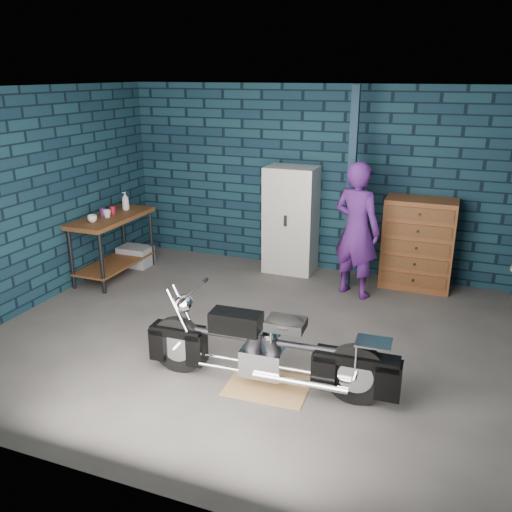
{
  "coord_description": "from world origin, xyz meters",
  "views": [
    {
      "loc": [
        1.93,
        -5.13,
        2.85
      ],
      "look_at": [
        -0.17,
        0.3,
        0.86
      ],
      "focal_mm": 38.0,
      "sensor_mm": 36.0,
      "label": 1
    }
  ],
  "objects_px": {
    "locker": "(291,220)",
    "tool_chest": "(418,244)",
    "workbench": "(114,246)",
    "person": "(357,230)",
    "motorcycle": "(268,344)",
    "storage_bin": "(136,256)"
  },
  "relations": [
    {
      "from": "locker",
      "to": "tool_chest",
      "type": "xyz_separation_m",
      "value": [
        1.82,
        0.0,
        -0.16
      ]
    },
    {
      "from": "tool_chest",
      "to": "motorcycle",
      "type": "bearing_deg",
      "value": -108.31
    },
    {
      "from": "workbench",
      "to": "tool_chest",
      "type": "height_order",
      "value": "tool_chest"
    },
    {
      "from": "workbench",
      "to": "tool_chest",
      "type": "bearing_deg",
      "value": 15.56
    },
    {
      "from": "storage_bin",
      "to": "motorcycle",
      "type": "bearing_deg",
      "value": -38.86
    },
    {
      "from": "workbench",
      "to": "motorcycle",
      "type": "relative_size",
      "value": 0.68
    },
    {
      "from": "motorcycle",
      "to": "tool_chest",
      "type": "distance_m",
      "value": 3.3
    },
    {
      "from": "person",
      "to": "locker",
      "type": "xyz_separation_m",
      "value": [
        -1.08,
        0.58,
        -0.11
      ]
    },
    {
      "from": "motorcycle",
      "to": "person",
      "type": "height_order",
      "value": "person"
    },
    {
      "from": "person",
      "to": "locker",
      "type": "height_order",
      "value": "person"
    },
    {
      "from": "workbench",
      "to": "locker",
      "type": "height_order",
      "value": "locker"
    },
    {
      "from": "person",
      "to": "locker",
      "type": "relative_size",
      "value": 1.15
    },
    {
      "from": "motorcycle",
      "to": "locker",
      "type": "height_order",
      "value": "locker"
    },
    {
      "from": "locker",
      "to": "motorcycle",
      "type": "bearing_deg",
      "value": -75.94
    },
    {
      "from": "motorcycle",
      "to": "locker",
      "type": "bearing_deg",
      "value": 101.42
    },
    {
      "from": "tool_chest",
      "to": "person",
      "type": "bearing_deg",
      "value": -142.13
    },
    {
      "from": "workbench",
      "to": "motorcycle",
      "type": "bearing_deg",
      "value": -32.59
    },
    {
      "from": "person",
      "to": "locker",
      "type": "bearing_deg",
      "value": -6.81
    },
    {
      "from": "storage_bin",
      "to": "tool_chest",
      "type": "xyz_separation_m",
      "value": [
        4.12,
        0.65,
        0.47
      ]
    },
    {
      "from": "workbench",
      "to": "tool_chest",
      "type": "distance_m",
      "value": 4.3
    },
    {
      "from": "motorcycle",
      "to": "person",
      "type": "xyz_separation_m",
      "value": [
        0.29,
        2.56,
        0.44
      ]
    },
    {
      "from": "motorcycle",
      "to": "locker",
      "type": "xyz_separation_m",
      "value": [
        -0.78,
        3.13,
        0.33
      ]
    }
  ]
}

